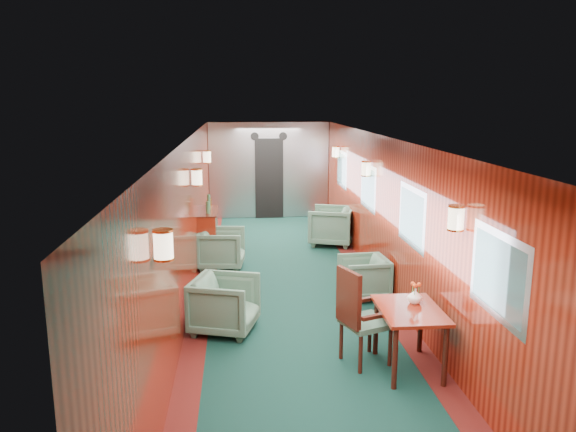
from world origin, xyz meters
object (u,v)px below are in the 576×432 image
at_px(armchair_right_near, 364,277).
at_px(side_chair, 358,313).
at_px(armchair_left_far, 222,249).
at_px(credenza, 208,236).
at_px(armchair_left_near, 225,304).
at_px(dining_table, 410,318).
at_px(armchair_right_far, 331,226).

bearing_deg(armchair_right_near, side_chair, -18.71).
height_order(armchair_left_far, armchair_right_near, armchair_left_far).
bearing_deg(side_chair, armchair_left_far, 91.37).
relative_size(side_chair, credenza, 0.91).
xyz_separation_m(credenza, armchair_left_near, (0.36, -3.20, -0.13)).
relative_size(side_chair, armchair_left_near, 1.43).
relative_size(credenza, armchair_left_far, 1.59).
bearing_deg(armchair_left_near, side_chair, -108.52).
relative_size(dining_table, side_chair, 0.85).
height_order(dining_table, side_chair, side_chair).
bearing_deg(credenza, armchair_left_far, -58.54).
bearing_deg(dining_table, side_chair, 162.73).
height_order(side_chair, credenza, credenza).
xyz_separation_m(credenza, armchair_left_far, (0.26, -0.42, -0.14)).
height_order(credenza, armchair_right_near, credenza).
bearing_deg(armchair_right_near, armchair_left_far, -132.17).
bearing_deg(armchair_left_far, armchair_right_near, -121.46).
distance_m(armchair_left_near, armchair_right_near, 2.34).
distance_m(dining_table, armchair_right_near, 2.35).
distance_m(dining_table, armchair_left_far, 4.58).
relative_size(armchair_left_near, armchair_right_near, 1.15).
height_order(credenza, armchair_right_far, credenza).
relative_size(dining_table, armchair_left_near, 1.21).
distance_m(side_chair, credenza, 4.67).
height_order(dining_table, armchair_left_far, dining_table).
height_order(side_chair, armchair_right_far, side_chair).
distance_m(armchair_left_far, armchair_right_near, 2.77).
bearing_deg(dining_table, armchair_right_near, 89.88).
distance_m(credenza, armchair_right_near, 3.23).
height_order(armchair_left_near, armchair_right_near, armchair_left_near).
relative_size(dining_table, armchair_right_far, 1.11).
bearing_deg(armchair_left_far, side_chair, -150.69).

